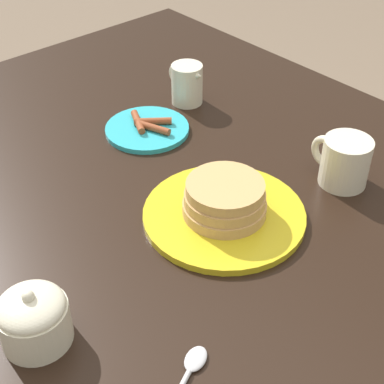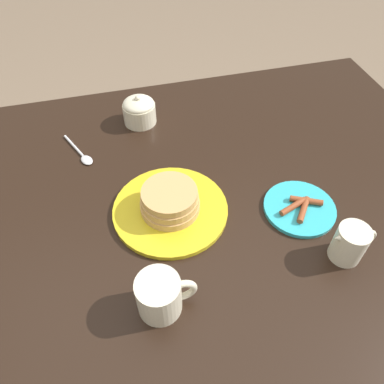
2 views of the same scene
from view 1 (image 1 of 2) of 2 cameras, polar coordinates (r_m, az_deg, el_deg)
dining_table at (r=1.04m, az=1.97°, el=-6.35°), size 1.49×1.05×0.77m
pancake_plate at (r=0.94m, az=3.23°, el=-1.35°), size 0.26×0.26×0.07m
side_plate_bacon at (r=1.16m, az=-4.36°, el=6.17°), size 0.16×0.16×0.02m
coffee_mug at (r=1.04m, az=14.52°, el=2.95°), size 0.11×0.08×0.09m
creamer_pitcher at (r=1.24m, az=-0.48°, el=10.51°), size 0.10×0.07×0.09m
sugar_bowl at (r=0.78m, az=-15.13°, el=-11.69°), size 0.09×0.09×0.09m
spoon at (r=0.75m, az=-0.48°, el=-17.36°), size 0.08×0.14×0.01m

